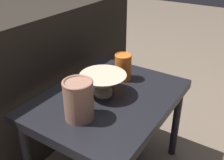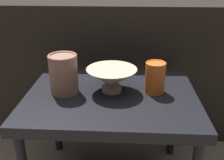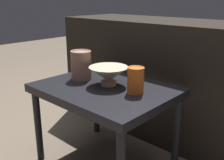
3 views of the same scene
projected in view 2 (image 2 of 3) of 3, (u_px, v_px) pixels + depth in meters
name	position (u px, v px, depth m)	size (l,w,h in m)	color
table	(111.00, 105.00, 1.03)	(0.65, 0.50, 0.44)	black
couch_backdrop	(117.00, 63.00, 1.57)	(1.44, 0.50, 0.72)	black
bowl	(112.00, 78.00, 1.01)	(0.19, 0.19, 0.09)	#C1B293
vase_textured_left	(64.00, 73.00, 0.99)	(0.11, 0.11, 0.15)	#996B56
vase_colorful_right	(155.00, 77.00, 1.00)	(0.08, 0.08, 0.12)	orange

